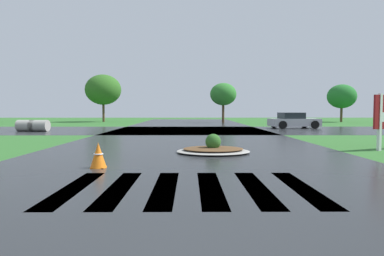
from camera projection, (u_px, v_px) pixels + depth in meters
The scene contains 8 objects.
asphalt_roadway at pixel (189, 150), 12.93m from camera, with size 11.23×80.00×0.01m, color #232628.
asphalt_cross_road at pixel (189, 130), 25.33m from camera, with size 90.00×10.11×0.01m, color #232628.
crosswalk_stripes at pixel (188, 188), 6.73m from camera, with size 4.95×3.18×0.01m.
median_island at pixel (213, 149), 12.15m from camera, with size 2.61×2.18×0.68m.
car_white_sedan at pixel (293, 121), 28.01m from camera, with size 4.16×2.47×1.28m.
drainage_pipe_stack at pixel (33, 126), 23.92m from camera, with size 2.27×1.03×0.80m.
traffic_cone at pixel (98, 156), 9.03m from camera, with size 0.43×0.43×0.68m.
background_treeline at pixel (115, 90), 41.19m from camera, with size 47.93×6.53×6.16m.
Camera 1 is at (0.04, -2.86, 1.56)m, focal length 31.94 mm.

